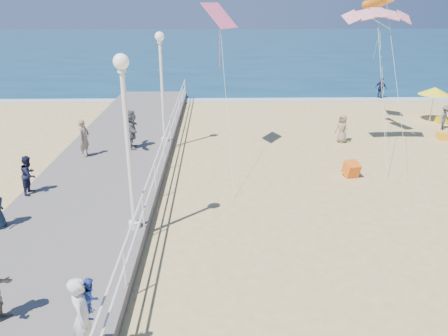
{
  "coord_description": "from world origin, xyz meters",
  "views": [
    {
      "loc": [
        -2.81,
        -12.18,
        7.04
      ],
      "look_at": [
        -2.5,
        2.0,
        1.6
      ],
      "focal_mm": 35.0,
      "sensor_mm": 36.0,
      "label": 1
    }
  ],
  "objects_px": {
    "box_kite": "(351,170)",
    "woman_holding_toddler": "(83,318)",
    "beach_walker_c": "(342,129)",
    "beach_chair_left": "(441,120)",
    "beach_chair_right": "(443,136)",
    "lamp_post_far": "(162,76)",
    "beach_walker_b": "(381,88)",
    "lamp_post_mid": "(126,127)",
    "toddler_held": "(91,297)",
    "spectator_5": "(131,129)",
    "beach_umbrella": "(435,91)",
    "spectator_6": "(84,138)",
    "beach_walker_a": "(445,118)",
    "spectator_7": "(29,175)"
  },
  "relations": [
    {
      "from": "toddler_held",
      "to": "beach_umbrella",
      "type": "bearing_deg",
      "value": -48.32
    },
    {
      "from": "spectator_7",
      "to": "beach_walker_b",
      "type": "xyz_separation_m",
      "value": [
        19.53,
        18.14,
        -0.32
      ]
    },
    {
      "from": "lamp_post_far",
      "to": "toddler_held",
      "type": "relative_size",
      "value": 6.31
    },
    {
      "from": "beach_walker_b",
      "to": "spectator_6",
      "type": "bearing_deg",
      "value": 89.61
    },
    {
      "from": "beach_walker_a",
      "to": "beach_umbrella",
      "type": "relative_size",
      "value": 0.67
    },
    {
      "from": "beach_walker_b",
      "to": "beach_chair_left",
      "type": "relative_size",
      "value": 2.92
    },
    {
      "from": "lamp_post_far",
      "to": "beach_walker_a",
      "type": "xyz_separation_m",
      "value": [
        15.91,
        3.2,
        -2.94
      ]
    },
    {
      "from": "lamp_post_mid",
      "to": "beach_umbrella",
      "type": "relative_size",
      "value": 2.49
    },
    {
      "from": "lamp_post_far",
      "to": "woman_holding_toddler",
      "type": "relative_size",
      "value": 2.97
    },
    {
      "from": "lamp_post_far",
      "to": "beach_umbrella",
      "type": "height_order",
      "value": "lamp_post_far"
    },
    {
      "from": "beach_walker_c",
      "to": "beach_chair_left",
      "type": "distance_m",
      "value": 8.15
    },
    {
      "from": "lamp_post_mid",
      "to": "toddler_held",
      "type": "distance_m",
      "value": 5.49
    },
    {
      "from": "toddler_held",
      "to": "beach_walker_b",
      "type": "distance_m",
      "value": 30.1
    },
    {
      "from": "beach_walker_b",
      "to": "box_kite",
      "type": "relative_size",
      "value": 2.68
    },
    {
      "from": "toddler_held",
      "to": "beach_walker_c",
      "type": "relative_size",
      "value": 0.57
    },
    {
      "from": "beach_walker_c",
      "to": "woman_holding_toddler",
      "type": "bearing_deg",
      "value": -68.63
    },
    {
      "from": "woman_holding_toddler",
      "to": "spectator_5",
      "type": "distance_m",
      "value": 13.26
    },
    {
      "from": "lamp_post_far",
      "to": "box_kite",
      "type": "relative_size",
      "value": 8.87
    },
    {
      "from": "beach_walker_c",
      "to": "beach_chair_left",
      "type": "height_order",
      "value": "beach_walker_c"
    },
    {
      "from": "beach_chair_left",
      "to": "spectator_6",
      "type": "bearing_deg",
      "value": -161.0
    },
    {
      "from": "lamp_post_far",
      "to": "woman_holding_toddler",
      "type": "xyz_separation_m",
      "value": [
        -0.05,
        -14.26,
        -2.37
      ]
    },
    {
      "from": "lamp_post_far",
      "to": "beach_walker_b",
      "type": "relative_size",
      "value": 3.31
    },
    {
      "from": "beach_chair_right",
      "to": "spectator_6",
      "type": "bearing_deg",
      "value": -169.29
    },
    {
      "from": "spectator_5",
      "to": "lamp_post_mid",
      "type": "bearing_deg",
      "value": -178.88
    },
    {
      "from": "beach_walker_c",
      "to": "beach_umbrella",
      "type": "distance_m",
      "value": 7.98
    },
    {
      "from": "lamp_post_far",
      "to": "beach_walker_c",
      "type": "height_order",
      "value": "lamp_post_far"
    },
    {
      "from": "beach_walker_c",
      "to": "beach_chair_right",
      "type": "relative_size",
      "value": 2.71
    },
    {
      "from": "spectator_5",
      "to": "beach_chair_right",
      "type": "height_order",
      "value": "spectator_5"
    },
    {
      "from": "beach_walker_c",
      "to": "beach_chair_left",
      "type": "relative_size",
      "value": 2.71
    },
    {
      "from": "toddler_held",
      "to": "box_kite",
      "type": "distance_m",
      "value": 13.09
    },
    {
      "from": "beach_walker_a",
      "to": "box_kite",
      "type": "distance_m",
      "value": 10.48
    },
    {
      "from": "lamp_post_far",
      "to": "toddler_held",
      "type": "xyz_separation_m",
      "value": [
        0.1,
        -14.11,
        -1.99
      ]
    },
    {
      "from": "beach_walker_b",
      "to": "beach_walker_c",
      "type": "distance_m",
      "value": 12.53
    },
    {
      "from": "lamp_post_mid",
      "to": "beach_walker_c",
      "type": "distance_m",
      "value": 13.84
    },
    {
      "from": "lamp_post_far",
      "to": "beach_umbrella",
      "type": "relative_size",
      "value": 2.49
    },
    {
      "from": "lamp_post_far",
      "to": "beach_walker_c",
      "type": "relative_size",
      "value": 3.57
    },
    {
      "from": "lamp_post_far",
      "to": "beach_chair_left",
      "type": "xyz_separation_m",
      "value": [
        16.47,
        4.61,
        -3.46
      ]
    },
    {
      "from": "beach_walker_a",
      "to": "box_kite",
      "type": "xyz_separation_m",
      "value": [
        -7.58,
        -7.23,
        -0.42
      ]
    },
    {
      "from": "woman_holding_toddler",
      "to": "spectator_6",
      "type": "relative_size",
      "value": 1.04
    },
    {
      "from": "beach_walker_a",
      "to": "spectator_6",
      "type": "bearing_deg",
      "value": 153.99
    },
    {
      "from": "lamp_post_far",
      "to": "beach_chair_left",
      "type": "bearing_deg",
      "value": 15.62
    },
    {
      "from": "spectator_6",
      "to": "spectator_7",
      "type": "relative_size",
      "value": 1.2
    },
    {
      "from": "spectator_5",
      "to": "beach_chair_left",
      "type": "bearing_deg",
      "value": -81.55
    },
    {
      "from": "spectator_7",
      "to": "beach_umbrella",
      "type": "bearing_deg",
      "value": -58.59
    },
    {
      "from": "spectator_5",
      "to": "beach_umbrella",
      "type": "bearing_deg",
      "value": -79.82
    },
    {
      "from": "woman_holding_toddler",
      "to": "toddler_held",
      "type": "height_order",
      "value": "woman_holding_toddler"
    },
    {
      "from": "box_kite",
      "to": "woman_holding_toddler",
      "type": "bearing_deg",
      "value": -143.7
    },
    {
      "from": "lamp_post_mid",
      "to": "lamp_post_far",
      "type": "relative_size",
      "value": 1.0
    },
    {
      "from": "lamp_post_mid",
      "to": "toddler_held",
      "type": "relative_size",
      "value": 6.31
    },
    {
      "from": "toddler_held",
      "to": "spectator_5",
      "type": "relative_size",
      "value": 0.45
    }
  ]
}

